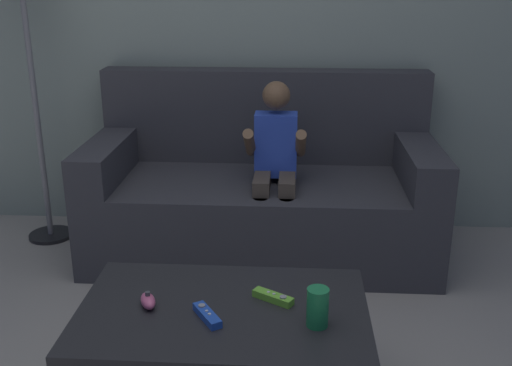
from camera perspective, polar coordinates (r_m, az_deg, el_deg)
wall_back at (r=3.39m, az=-2.23°, el=16.52°), size 4.21×0.05×2.50m
couch at (r=3.18m, az=0.56°, el=-0.96°), size 1.75×0.80×0.92m
person_seated_on_couch at (r=2.93m, az=1.80°, el=1.79°), size 0.29×0.36×0.92m
coffee_table at (r=1.99m, az=-3.08°, el=-13.18°), size 0.91×0.58×0.41m
game_remote_lime_near_edge at (r=1.98m, az=1.62°, el=-10.67°), size 0.14×0.10×0.03m
nunchuk_pink at (r=1.98m, az=-10.10°, el=-10.83°), size 0.08×0.10×0.05m
game_remote_blue_far_corner at (r=1.90m, az=-4.61°, el=-12.25°), size 0.11×0.14×0.03m
soda_can at (r=1.84m, az=5.80°, el=-11.53°), size 0.07×0.07×0.12m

